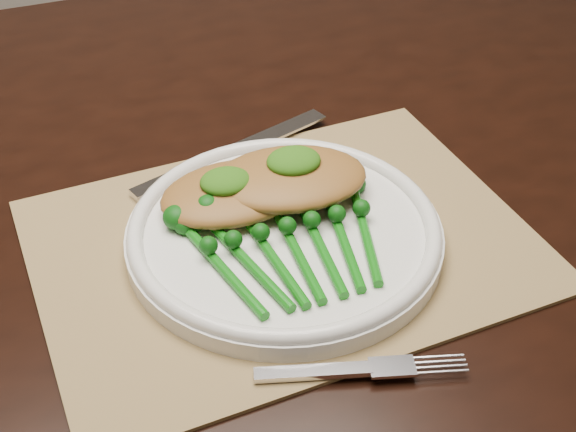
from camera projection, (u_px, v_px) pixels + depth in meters
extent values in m
cube|color=black|center=(158.00, 182.00, 0.83)|extent=(1.69, 1.08, 0.04)
cube|color=#957A4C|center=(283.00, 244.00, 0.72)|extent=(0.48, 0.38, 0.00)
cylinder|color=white|center=(284.00, 236.00, 0.71)|extent=(0.28, 0.28, 0.02)
torus|color=white|center=(284.00, 227.00, 0.71)|extent=(0.28, 0.28, 0.01)
cube|color=silver|center=(175.00, 178.00, 0.79)|extent=(0.09, 0.05, 0.01)
cube|color=silver|center=(268.00, 136.00, 0.85)|extent=(0.14, 0.08, 0.00)
cube|color=silver|center=(313.00, 372.00, 0.60)|extent=(0.09, 0.03, 0.00)
ellipsoid|color=#9D692D|center=(234.00, 193.00, 0.73)|extent=(0.15, 0.11, 0.03)
ellipsoid|color=#9D692D|center=(289.00, 178.00, 0.73)|extent=(0.15, 0.11, 0.03)
ellipsoid|color=#1C4E0B|center=(226.00, 181.00, 0.72)|extent=(0.05, 0.04, 0.02)
ellipsoid|color=#1C4E0B|center=(294.00, 161.00, 0.73)|extent=(0.05, 0.04, 0.02)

